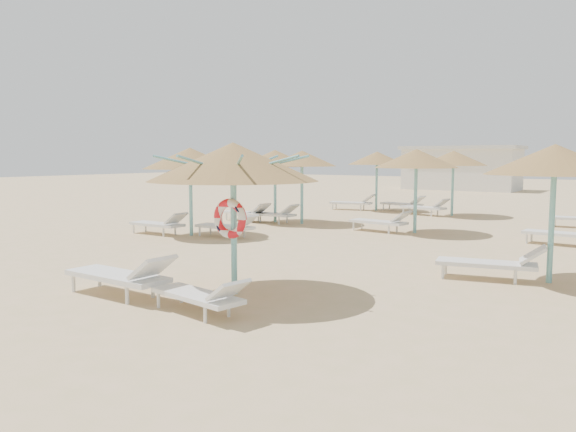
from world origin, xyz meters
The scene contains 6 objects.
ground centered at (0.00, 0.00, 0.00)m, with size 120.00×120.00×0.00m, color tan.
main_palapa centered at (0.27, 0.38, 2.33)m, with size 3.00×3.00×2.69m.
lounger_main_a centered at (-1.19, -0.89, 0.39)m, with size 2.27×0.74×0.82m.
lounger_main_b centered at (0.72, -0.97, 0.32)m, with size 1.90×0.86×0.67m.
palapa_field centered at (0.54, 10.04, 2.30)m, with size 20.17×14.42×2.72m.
service_hut centered at (-6.00, 35.00, 1.64)m, with size 8.40×4.40×3.25m.
Camera 1 is at (6.52, -7.27, 2.43)m, focal length 35.00 mm.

